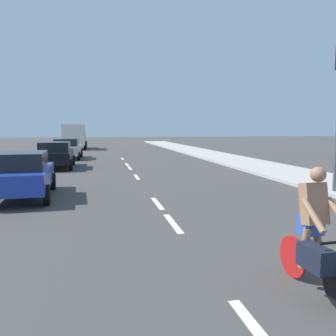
# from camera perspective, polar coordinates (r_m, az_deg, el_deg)

# --- Properties ---
(ground_plane) EXTENTS (160.00, 160.00, 0.00)m
(ground_plane) POSITION_cam_1_polar(r_m,az_deg,el_deg) (19.30, -5.80, -0.59)
(ground_plane) COLOR #423F3D
(sidewalk_strip) EXTENTS (3.60, 80.00, 0.14)m
(sidewalk_strip) POSITION_cam_1_polar(r_m,az_deg,el_deg) (23.26, 13.26, 0.64)
(sidewalk_strip) COLOR #B2ADA3
(sidewalk_strip) RESTS_ON ground
(lane_stripe_2) EXTENTS (0.16, 1.80, 0.01)m
(lane_stripe_2) POSITION_cam_1_polar(r_m,az_deg,el_deg) (8.83, 0.81, -8.96)
(lane_stripe_2) COLOR white
(lane_stripe_2) RESTS_ON ground
(lane_stripe_3) EXTENTS (0.16, 1.80, 0.01)m
(lane_stripe_3) POSITION_cam_1_polar(r_m,az_deg,el_deg) (11.10, -1.74, -5.76)
(lane_stripe_3) COLOR white
(lane_stripe_3) RESTS_ON ground
(lane_stripe_4) EXTENTS (0.16, 1.80, 0.01)m
(lane_stripe_4) POSITION_cam_1_polar(r_m,az_deg,el_deg) (17.11, -5.10, -1.47)
(lane_stripe_4) COLOR white
(lane_stripe_4) RESTS_ON ground
(lane_stripe_5) EXTENTS (0.16, 1.80, 0.01)m
(lane_stripe_5) POSITION_cam_1_polar(r_m,az_deg,el_deg) (21.02, -6.24, -0.01)
(lane_stripe_5) COLOR white
(lane_stripe_5) RESTS_ON ground
(lane_stripe_6) EXTENTS (0.16, 1.80, 0.01)m
(lane_stripe_6) POSITION_cam_1_polar(r_m,az_deg,el_deg) (23.12, -6.69, 0.57)
(lane_stripe_6) COLOR white
(lane_stripe_6) RESTS_ON ground
(lane_stripe_7) EXTENTS (0.16, 1.80, 0.01)m
(lane_stripe_7) POSITION_cam_1_polar(r_m,az_deg,el_deg) (27.59, -7.42, 1.50)
(lane_stripe_7) COLOR white
(lane_stripe_7) RESTS_ON ground
(cyclist) EXTENTS (0.64, 1.71, 1.82)m
(cyclist) POSITION_cam_1_polar(r_m,az_deg,el_deg) (5.45, 22.75, -10.26)
(cyclist) COLOR black
(cyclist) RESTS_ON ground
(parked_car_blue) EXTENTS (2.14, 4.30, 1.57)m
(parked_car_blue) POSITION_cam_1_polar(r_m,az_deg,el_deg) (12.82, -22.65, -0.83)
(parked_car_blue) COLOR #1E389E
(parked_car_blue) RESTS_ON ground
(parked_car_black) EXTENTS (2.14, 4.52, 1.57)m
(parked_car_black) POSITION_cam_1_polar(r_m,az_deg,el_deg) (21.85, -17.85, 2.17)
(parked_car_black) COLOR black
(parked_car_black) RESTS_ON ground
(parked_car_silver) EXTENTS (2.16, 4.61, 1.57)m
(parked_car_silver) POSITION_cam_1_polar(r_m,az_deg,el_deg) (28.36, -16.08, 3.14)
(parked_car_silver) COLOR #B7BABF
(parked_car_silver) RESTS_ON ground
(delivery_truck) EXTENTS (2.77, 6.28, 2.80)m
(delivery_truck) POSITION_cam_1_polar(r_m,az_deg,el_deg) (41.74, -14.97, 5.06)
(delivery_truck) COLOR maroon
(delivery_truck) RESTS_ON ground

